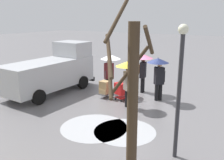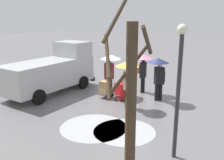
% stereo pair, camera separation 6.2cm
% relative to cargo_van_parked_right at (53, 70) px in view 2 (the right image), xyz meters
% --- Properties ---
extents(ground_plane, '(90.00, 90.00, 0.00)m').
position_rel_cargo_van_parked_right_xyz_m(ground_plane, '(-4.15, -0.92, -1.18)').
color(ground_plane, slate).
extents(slush_patch_under_van, '(2.51, 2.51, 0.01)m').
position_rel_cargo_van_parked_right_xyz_m(slush_patch_under_van, '(-4.57, 2.64, -1.18)').
color(slush_patch_under_van, '#ADAFB5').
rests_on(slush_patch_under_van, ground).
extents(slush_patch_mid_street, '(2.26, 2.26, 0.01)m').
position_rel_cargo_van_parked_right_xyz_m(slush_patch_mid_street, '(-5.73, 2.34, -1.18)').
color(slush_patch_mid_street, '#ADAFB5').
rests_on(slush_patch_mid_street, ground).
extents(cargo_van_parked_right, '(2.37, 5.42, 2.60)m').
position_rel_cargo_van_parked_right_xyz_m(cargo_van_parked_right, '(0.00, 0.00, 0.00)').
color(cargo_van_parked_right, '#B7BABF').
rests_on(cargo_van_parked_right, ground).
extents(shopping_cart_vendor, '(0.80, 0.96, 1.02)m').
position_rel_cargo_van_parked_right_xyz_m(shopping_cart_vendor, '(-3.97, -0.75, -0.61)').
color(shopping_cart_vendor, red).
rests_on(shopping_cart_vendor, ground).
extents(hand_dolly_boxes, '(0.58, 0.75, 1.32)m').
position_rel_cargo_van_parked_right_xyz_m(hand_dolly_boxes, '(-3.02, -0.56, -0.66)').
color(hand_dolly_boxes, '#515156').
rests_on(hand_dolly_boxes, ground).
extents(pedestrian_pink_side, '(1.04, 1.04, 2.15)m').
position_rel_cargo_van_parked_right_xyz_m(pedestrian_pink_side, '(-4.28, -2.35, 0.39)').
color(pedestrian_pink_side, black).
rests_on(pedestrian_pink_side, ground).
extents(pedestrian_black_side, '(1.04, 1.04, 2.15)m').
position_rel_cargo_van_parked_right_xyz_m(pedestrian_black_side, '(-4.64, 0.08, 0.41)').
color(pedestrian_black_side, black).
rests_on(pedestrian_black_side, ground).
extents(pedestrian_white_side, '(1.04, 1.04, 2.15)m').
position_rel_cargo_van_parked_right_xyz_m(pedestrian_white_side, '(-5.46, -1.53, 0.39)').
color(pedestrian_white_side, black).
rests_on(pedestrian_white_side, ground).
extents(pedestrian_far_side, '(1.04, 1.04, 2.15)m').
position_rel_cargo_van_parked_right_xyz_m(pedestrian_far_side, '(-2.91, -1.23, 0.41)').
color(pedestrian_far_side, black).
rests_on(pedestrian_far_side, ground).
extents(bare_tree_near, '(1.13, 1.38, 4.42)m').
position_rel_cargo_van_parked_right_xyz_m(bare_tree_near, '(-7.33, 5.13, 0.98)').
color(bare_tree_near, '#423323').
rests_on(bare_tree_near, ground).
extents(street_lamp, '(0.28, 0.28, 3.86)m').
position_rel_cargo_van_parked_right_xyz_m(street_lamp, '(-7.78, 3.04, 1.19)').
color(street_lamp, '#2D2D33').
rests_on(street_lamp, ground).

